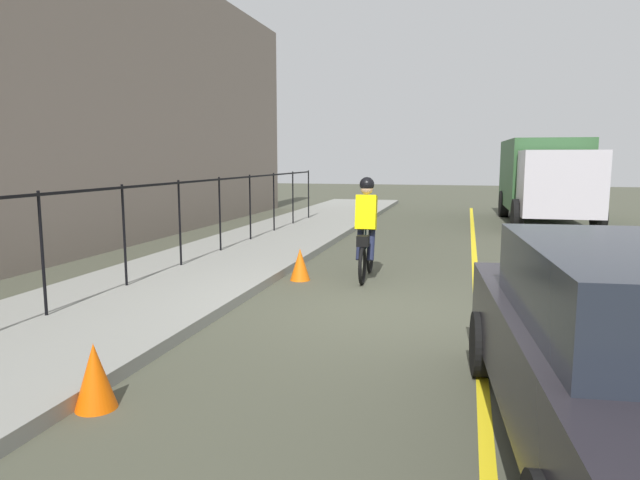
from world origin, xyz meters
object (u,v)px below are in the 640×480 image
(box_truck_background, at_px, (545,177))
(traffic_cone_near, at_px, (95,376))
(patrol_sedan, at_px, (638,351))
(traffic_cone_far, at_px, (300,264))
(cyclist_lead, at_px, (366,229))

(box_truck_background, bearing_deg, traffic_cone_near, -20.66)
(patrol_sedan, xyz_separation_m, traffic_cone_far, (5.36, 4.01, -0.54))
(box_truck_background, distance_m, traffic_cone_near, 17.31)
(patrol_sedan, relative_size, traffic_cone_far, 7.92)
(cyclist_lead, bearing_deg, traffic_cone_far, 106.15)
(cyclist_lead, height_order, box_truck_background, box_truck_background)
(cyclist_lead, relative_size, patrol_sedan, 0.40)
(patrol_sedan, height_order, traffic_cone_far, patrol_sedan)
(box_truck_background, xyz_separation_m, traffic_cone_near, (-16.34, 5.57, -1.26))
(cyclist_lead, distance_m, traffic_cone_near, 6.07)
(patrol_sedan, height_order, traffic_cone_near, patrol_sedan)
(box_truck_background, bearing_deg, cyclist_lead, -23.85)
(patrol_sedan, distance_m, box_truck_background, 16.25)
(cyclist_lead, relative_size, traffic_cone_far, 3.19)
(traffic_cone_near, height_order, traffic_cone_far, traffic_cone_near)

